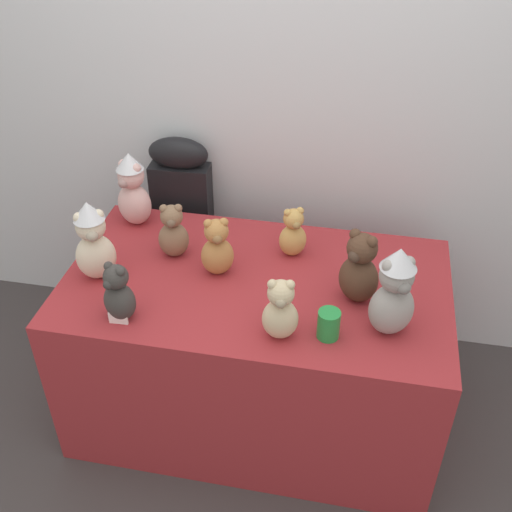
{
  "coord_description": "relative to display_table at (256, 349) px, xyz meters",
  "views": [
    {
      "loc": [
        0.37,
        -1.63,
        2.27
      ],
      "look_at": [
        0.0,
        0.25,
        0.87
      ],
      "focal_mm": 43.46,
      "sensor_mm": 36.0,
      "label": 1
    }
  ],
  "objects": [
    {
      "name": "ground_plane",
      "position": [
        0.0,
        -0.25,
        -0.38
      ],
      "size": [
        10.0,
        10.0,
        0.0
      ],
      "primitive_type": "plane",
      "color": "#3D3838"
    },
    {
      "name": "teddy_bear_mocha",
      "position": [
        -0.36,
        0.1,
        0.49
      ],
      "size": [
        0.15,
        0.13,
        0.24
      ],
      "rotation": [
        0.0,
        0.0,
        0.25
      ],
      "color": "#7F6047",
      "rests_on": "display_table"
    },
    {
      "name": "teddy_bear_charcoal",
      "position": [
        -0.44,
        -0.31,
        0.49
      ],
      "size": [
        0.15,
        0.14,
        0.24
      ],
      "rotation": [
        0.0,
        0.0,
        -0.37
      ],
      "color": "#383533",
      "rests_on": "display_table"
    },
    {
      "name": "teddy_bear_caramel",
      "position": [
        -0.16,
        0.02,
        0.49
      ],
      "size": [
        0.16,
        0.15,
        0.25
      ],
      "rotation": [
        0.0,
        0.0,
        0.34
      ],
      "color": "#B27A42",
      "rests_on": "display_table"
    },
    {
      "name": "display_table",
      "position": [
        0.0,
        0.0,
        0.0
      ],
      "size": [
        1.52,
        0.86,
        0.75
      ],
      "primitive_type": "cube",
      "color": "maroon",
      "rests_on": "ground_plane"
    },
    {
      "name": "instrument_case",
      "position": [
        -0.47,
        0.56,
        0.16
      ],
      "size": [
        0.28,
        0.13,
        1.06
      ],
      "rotation": [
        0.0,
        0.0,
        0.03
      ],
      "color": "black",
      "rests_on": "ground_plane"
    },
    {
      "name": "party_cup_green",
      "position": [
        0.31,
        -0.26,
        0.43
      ],
      "size": [
        0.08,
        0.08,
        0.11
      ],
      "primitive_type": "cylinder",
      "color": "#238C3D",
      "rests_on": "display_table"
    },
    {
      "name": "teddy_bear_blush",
      "position": [
        -0.61,
        0.31,
        0.54
      ],
      "size": [
        0.19,
        0.18,
        0.34
      ],
      "rotation": [
        0.0,
        0.0,
        -0.36
      ],
      "color": "beige",
      "rests_on": "display_table"
    },
    {
      "name": "teddy_bear_cocoa",
      "position": [
        0.39,
        -0.03,
        0.52
      ],
      "size": [
        0.2,
        0.19,
        0.3
      ],
      "rotation": [
        0.0,
        0.0,
        -0.53
      ],
      "color": "#4C3323",
      "rests_on": "display_table"
    },
    {
      "name": "teddy_bear_sand",
      "position": [
        0.14,
        -0.29,
        0.49
      ],
      "size": [
        0.14,
        0.13,
        0.25
      ],
      "rotation": [
        0.0,
        0.0,
        0.16
      ],
      "color": "#CCB78E",
      "rests_on": "display_table"
    },
    {
      "name": "teddy_bear_cream",
      "position": [
        -0.62,
        -0.09,
        0.54
      ],
      "size": [
        0.2,
        0.19,
        0.34
      ],
      "rotation": [
        0.0,
        0.0,
        0.5
      ],
      "color": "beige",
      "rests_on": "display_table"
    },
    {
      "name": "name_card_front_left",
      "position": [
        -0.44,
        -0.34,
        0.4
      ],
      "size": [
        0.07,
        0.01,
        0.05
      ],
      "primitive_type": "cube",
      "rotation": [
        0.0,
        0.0,
        0.05
      ],
      "color": "white",
      "rests_on": "display_table"
    },
    {
      "name": "wall_back",
      "position": [
        0.0,
        0.68,
        0.92
      ],
      "size": [
        7.0,
        0.08,
        2.6
      ],
      "primitive_type": "cube",
      "color": "silver",
      "rests_on": "ground_plane"
    },
    {
      "name": "teddy_bear_ash",
      "position": [
        0.52,
        -0.19,
        0.55
      ],
      "size": [
        0.21,
        0.2,
        0.36
      ],
      "rotation": [
        0.0,
        0.0,
        0.5
      ],
      "color": "gray",
      "rests_on": "display_table"
    },
    {
      "name": "teddy_bear_honey",
      "position": [
        0.11,
        0.2,
        0.48
      ],
      "size": [
        0.15,
        0.14,
        0.22
      ],
      "rotation": [
        0.0,
        0.0,
        0.46
      ],
      "color": "tan",
      "rests_on": "display_table"
    }
  ]
}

